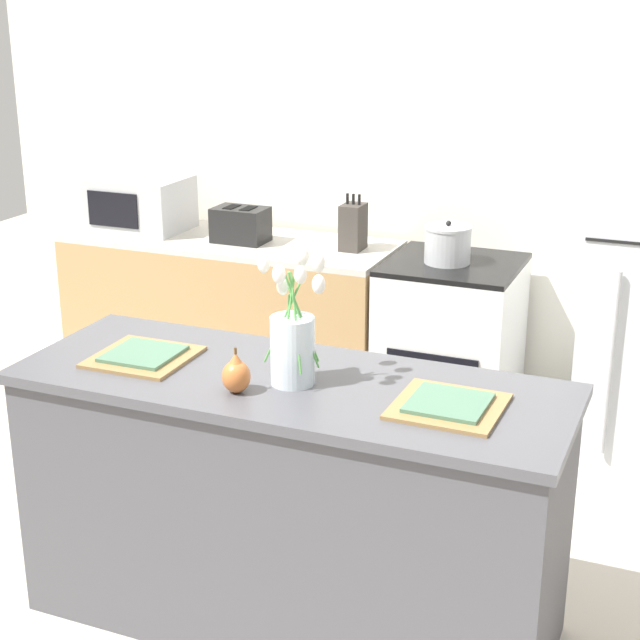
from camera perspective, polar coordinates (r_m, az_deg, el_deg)
The scene contains 13 objects.
ground_plane at distance 3.56m, azimuth -1.62°, elevation -16.95°, with size 10.00×10.00×0.00m, color beige.
back_wall at distance 4.84m, azimuth 8.15°, elevation 9.95°, with size 5.20×0.08×2.70m.
kitchen_island at distance 3.32m, azimuth -1.69°, elevation -10.62°, with size 1.80×0.66×0.90m.
back_counter at distance 5.07m, azimuth -5.17°, elevation -0.10°, with size 1.68×0.60×0.89m.
stove_range at distance 4.67m, azimuth 7.55°, elevation -1.89°, with size 0.60×0.61×0.89m.
flower_vase at distance 3.04m, azimuth -1.57°, elevation -1.15°, with size 0.21×0.19×0.42m.
pear_figurine at distance 3.02m, azimuth -4.90°, elevation -3.19°, with size 0.09×0.09×0.15m.
plate_setting_left at distance 3.34m, azimuth -10.24°, elevation -2.07°, with size 0.32×0.32×0.02m.
plate_setting_right at distance 2.93m, azimuth 7.48°, elevation -4.93°, with size 0.32×0.32×0.02m.
toaster at distance 4.85m, azimuth -4.65°, elevation 5.55°, with size 0.28×0.18×0.17m.
cooking_pot at distance 4.49m, azimuth 7.44°, elevation 4.39°, with size 0.22×0.22×0.20m.
microwave at distance 5.17m, azimuth -10.44°, elevation 6.70°, with size 0.48×0.37×0.27m.
knife_block at distance 4.68m, azimuth 1.93°, elevation 5.44°, with size 0.10×0.14×0.27m.
Camera 1 is at (1.20, -2.63, 2.09)m, focal length 55.00 mm.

